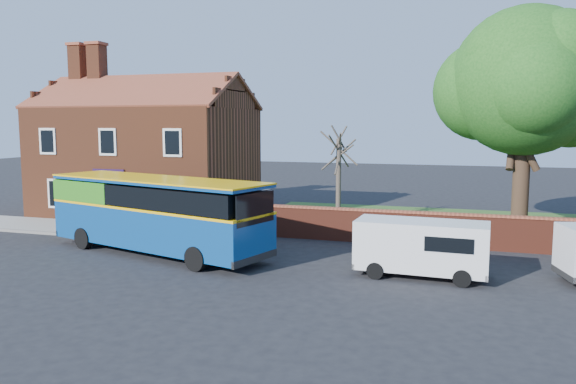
% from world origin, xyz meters
% --- Properties ---
extents(ground, '(120.00, 120.00, 0.00)m').
position_xyz_m(ground, '(0.00, 0.00, 0.00)').
color(ground, black).
rests_on(ground, ground).
extents(pavement, '(18.00, 3.50, 0.12)m').
position_xyz_m(pavement, '(-7.00, 5.75, 0.06)').
color(pavement, gray).
rests_on(pavement, ground).
extents(kerb, '(18.00, 0.15, 0.14)m').
position_xyz_m(kerb, '(-7.00, 4.00, 0.07)').
color(kerb, slate).
rests_on(kerb, ground).
extents(grass_strip, '(26.00, 12.00, 0.04)m').
position_xyz_m(grass_strip, '(13.00, 13.00, 0.02)').
color(grass_strip, '#426B28').
rests_on(grass_strip, ground).
extents(shop_building, '(12.30, 8.13, 10.50)m').
position_xyz_m(shop_building, '(-7.02, 11.50, 3.41)').
color(shop_building, brown).
rests_on(shop_building, ground).
extents(boundary_wall, '(22.00, 0.38, 1.60)m').
position_xyz_m(boundary_wall, '(13.00, 7.00, 0.81)').
color(boundary_wall, maroon).
rests_on(boundary_wall, ground).
extents(bus, '(11.09, 5.68, 3.28)m').
position_xyz_m(bus, '(-1.12, 2.12, 1.86)').
color(bus, navy).
rests_on(bus, ground).
extents(van_near, '(4.79, 2.14, 2.07)m').
position_xyz_m(van_near, '(10.39, 1.62, 1.16)').
color(van_near, white).
rests_on(van_near, ground).
extents(large_tree, '(9.32, 7.37, 11.37)m').
position_xyz_m(large_tree, '(14.62, 11.63, 7.44)').
color(large_tree, black).
rests_on(large_tree, ground).
extents(bare_tree, '(1.96, 2.34, 5.23)m').
position_xyz_m(bare_tree, '(5.22, 10.92, 2.68)').
color(bare_tree, '#4C4238').
rests_on(bare_tree, ground).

